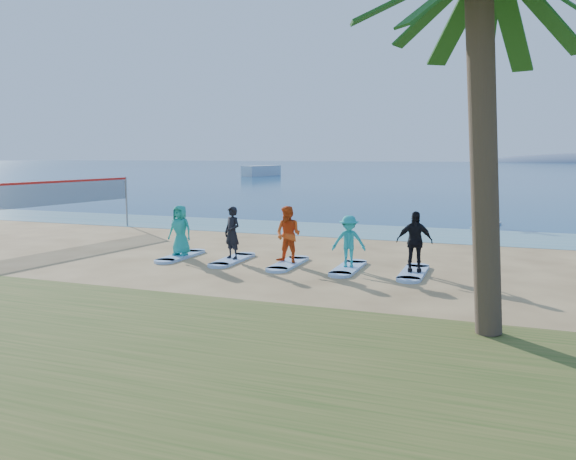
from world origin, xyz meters
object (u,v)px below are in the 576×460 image
(volleyball_net, at_px, (52,194))
(student_1, at_px, (232,233))
(paddleboarder, at_px, (487,210))
(surfboard_1, at_px, (233,260))
(boat_offshore_a, at_px, (261,176))
(student_2, at_px, (288,234))
(surfboard_0, at_px, (181,256))
(student_3, at_px, (349,241))
(surfboard_4, at_px, (413,273))
(student_4, at_px, (414,241))
(surfboard_3, at_px, (348,268))
(surfboard_2, at_px, (288,264))
(paddleboard, at_px, (486,226))
(student_0, at_px, (180,230))

(volleyball_net, xyz_separation_m, student_1, (9.92, -2.40, -0.93))
(paddleboarder, bearing_deg, surfboard_1, 172.66)
(boat_offshore_a, relative_size, student_2, 4.88)
(volleyball_net, xyz_separation_m, surfboard_0, (7.89, -2.40, -1.86))
(student_3, bearing_deg, student_2, 165.89)
(surfboard_0, distance_m, surfboard_4, 8.11)
(volleyball_net, height_order, student_2, volleyball_net)
(boat_offshore_a, relative_size, student_4, 4.93)
(volleyball_net, distance_m, surfboard_3, 14.30)
(volleyball_net, xyz_separation_m, surfboard_1, (9.92, -2.40, -1.86))
(surfboard_0, distance_m, student_3, 6.14)
(volleyball_net, distance_m, student_1, 10.25)
(boat_offshore_a, distance_m, surfboard_2, 80.35)
(paddleboarder, xyz_separation_m, surfboard_0, (-9.95, -12.80, -0.81))
(surfboard_0, height_order, surfboard_2, same)
(student_4, bearing_deg, surfboard_3, 168.60)
(student_1, xyz_separation_m, student_4, (6.08, 0.00, 0.03))
(surfboard_1, height_order, student_2, student_2)
(surfboard_0, bearing_deg, student_1, -0.00)
(boat_offshore_a, height_order, surfboard_4, boat_offshore_a)
(student_3, height_order, student_4, student_4)
(boat_offshore_a, distance_m, surfboard_0, 78.81)
(paddleboarder, xyz_separation_m, surfboard_3, (-3.87, -12.80, -0.81))
(volleyball_net, relative_size, surfboard_2, 4.10)
(boat_offshore_a, bearing_deg, surfboard_3, -53.89)
(student_1, distance_m, surfboard_3, 4.16)
(student_2, bearing_deg, boat_offshore_a, 125.47)
(student_2, bearing_deg, paddleboarder, 76.99)
(volleyball_net, height_order, surfboard_1, volleyball_net)
(volleyball_net, bearing_deg, paddleboarder, 30.22)
(student_1, height_order, surfboard_2, student_1)
(surfboard_1, relative_size, student_4, 1.20)
(paddleboard, bearing_deg, student_0, -113.03)
(surfboard_4, bearing_deg, paddleboard, 81.80)
(student_1, bearing_deg, surfboard_3, 21.66)
(volleyball_net, height_order, paddleboarder, volleyball_net)
(surfboard_1, bearing_deg, student_0, -180.00)
(surfboard_1, bearing_deg, volleyball_net, 166.38)
(surfboard_1, relative_size, student_3, 1.35)
(volleyball_net, xyz_separation_m, paddleboarder, (17.85, 10.40, -1.05))
(paddleboarder, xyz_separation_m, student_3, (-3.87, -12.80, 0.05))
(surfboard_1, bearing_deg, student_1, -90.00)
(surfboard_0, height_order, surfboard_4, same)
(volleyball_net, height_order, student_1, volleyball_net)
(surfboard_2, bearing_deg, student_1, -180.00)
(student_0, xyz_separation_m, student_3, (6.08, 0.00, -0.07))
(student_2, bearing_deg, student_3, 11.73)
(student_2, bearing_deg, student_1, -168.27)
(student_3, xyz_separation_m, student_4, (2.03, 0.00, 0.10))
(volleyball_net, height_order, boat_offshore_a, volleyball_net)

